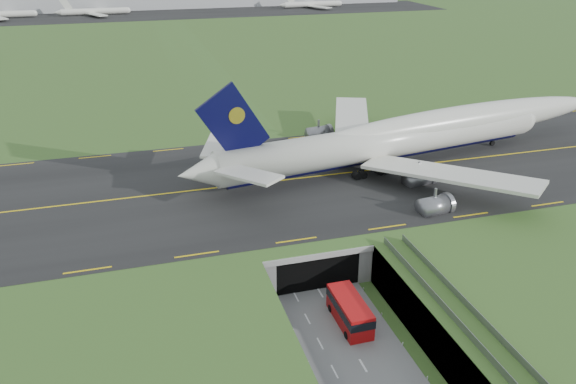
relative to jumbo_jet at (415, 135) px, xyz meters
name	(u,v)px	position (x,y,z in m)	size (l,w,h in m)	color
ground	(338,325)	(-28.21, -35.22, -11.24)	(900.00, 900.00, 0.00)	#3E5A24
airfield_deck	(339,305)	(-28.21, -35.22, -8.24)	(800.00, 800.00, 6.00)	gray
trench_road	(361,363)	(-28.21, -42.72, -11.14)	(12.00, 75.00, 0.20)	slate
taxiway	(272,182)	(-28.21, -2.22, -5.15)	(800.00, 44.00, 0.18)	black
tunnel_portal	(300,240)	(-28.21, -18.51, -7.91)	(17.00, 22.30, 6.00)	gray
guideway	(513,379)	(-17.21, -54.33, -5.92)	(3.00, 53.00, 7.05)	#A8A8A3
jumbo_jet	(415,135)	(0.00, 0.00, 0.00)	(90.21, 58.29, 19.51)	silver
shuttle_tram	(350,311)	(-26.77, -35.32, -9.33)	(3.38, 8.64, 3.49)	#B70C0D
distant_hills	(226,0)	(36.17, 394.78, -15.24)	(700.00, 91.00, 60.00)	slate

